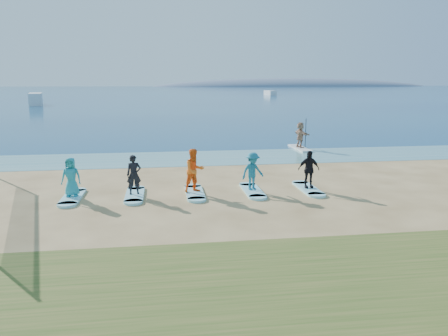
{
  "coord_description": "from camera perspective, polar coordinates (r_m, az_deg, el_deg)",
  "views": [
    {
      "loc": [
        -2.14,
        -14.51,
        4.47
      ],
      "look_at": [
        0.24,
        2.0,
        1.1
      ],
      "focal_mm": 35.0,
      "sensor_mm": 36.0,
      "label": 1
    }
  ],
  "objects": [
    {
      "name": "surfboard_3",
      "position": [
        17.84,
        3.72,
        -2.97
      ],
      "size": [
        0.7,
        2.2,
        0.09
      ],
      "primitive_type": "cube",
      "color": "#9AE6EF",
      "rests_on": "ground"
    },
    {
      "name": "ground",
      "position": [
        15.34,
        0.17,
        -5.53
      ],
      "size": [
        600.0,
        600.0,
        0.0
      ],
      "primitive_type": "plane",
      "color": "tan",
      "rests_on": "ground"
    },
    {
      "name": "island_ridge",
      "position": [
        329.2,
        9.11,
        10.51
      ],
      "size": [
        220.0,
        56.0,
        18.0
      ],
      "primitive_type": "ellipsoid",
      "color": "slate",
      "rests_on": "ground"
    },
    {
      "name": "student_4",
      "position": [
        18.28,
        11.0,
        -0.17
      ],
      "size": [
        0.91,
        0.38,
        1.55
      ],
      "primitive_type": "imported",
      "rotation": [
        0.0,
        0.0,
        -0.0
      ],
      "color": "black",
      "rests_on": "surfboard_4"
    },
    {
      "name": "shallow_water",
      "position": [
        25.5,
        -3.27,
        1.32
      ],
      "size": [
        600.0,
        600.0,
        0.0
      ],
      "primitive_type": "plane",
      "color": "teal",
      "rests_on": "ground"
    },
    {
      "name": "ocean",
      "position": [
        174.58,
        -7.61,
        9.86
      ],
      "size": [
        600.0,
        600.0,
        0.0
      ],
      "primitive_type": "plane",
      "color": "navy",
      "rests_on": "ground"
    },
    {
      "name": "surfboard_0",
      "position": [
        17.81,
        -19.18,
        -3.62
      ],
      "size": [
        0.7,
        2.2,
        0.09
      ],
      "primitive_type": "cube",
      "color": "#9AE6EF",
      "rests_on": "ground"
    },
    {
      "name": "boat_offshore_a",
      "position": [
        87.08,
        -23.32,
        7.56
      ],
      "size": [
        4.02,
        8.83,
        2.16
      ],
      "primitive_type": "cube",
      "rotation": [
        0.0,
        0.0,
        0.23
      ],
      "color": "silver",
      "rests_on": "ground"
    },
    {
      "name": "paddleboard",
      "position": [
        29.2,
        9.89,
        2.57
      ],
      "size": [
        0.78,
        3.02,
        0.12
      ],
      "primitive_type": "cube",
      "rotation": [
        0.0,
        0.0,
        0.03
      ],
      "color": "silver",
      "rests_on": "ground"
    },
    {
      "name": "surfboard_4",
      "position": [
        18.46,
        10.91,
        -2.66
      ],
      "size": [
        0.7,
        2.2,
        0.09
      ],
      "primitive_type": "cube",
      "color": "#9AE6EF",
      "rests_on": "ground"
    },
    {
      "name": "student_2",
      "position": [
        17.31,
        -3.89,
        -0.32
      ],
      "size": [
        1.03,
        0.93,
        1.73
      ],
      "primitive_type": "imported",
      "rotation": [
        0.0,
        0.0,
        0.4
      ],
      "color": "orange",
      "rests_on": "surfboard_2"
    },
    {
      "name": "surfboard_1",
      "position": [
        17.5,
        -11.58,
        -3.46
      ],
      "size": [
        0.7,
        2.2,
        0.09
      ],
      "primitive_type": "cube",
      "color": "#9AE6EF",
      "rests_on": "ground"
    },
    {
      "name": "paddleboarder",
      "position": [
        29.08,
        9.95,
        4.3
      ],
      "size": [
        0.86,
        1.61,
        1.66
      ],
      "primitive_type": "imported",
      "rotation": [
        0.0,
        0.0,
        1.82
      ],
      "color": "tan",
      "rests_on": "paddleboard"
    },
    {
      "name": "boat_offshore_b",
      "position": [
        132.96,
        6.04,
        9.44
      ],
      "size": [
        2.48,
        6.44,
        1.38
      ],
      "primitive_type": "cube",
      "rotation": [
        0.0,
        0.0,
        0.08
      ],
      "color": "silver",
      "rests_on": "ground"
    },
    {
      "name": "surfboard_2",
      "position": [
        17.51,
        -3.85,
        -3.24
      ],
      "size": [
        0.7,
        2.2,
        0.09
      ],
      "primitive_type": "cube",
      "color": "#9AE6EF",
      "rests_on": "ground"
    },
    {
      "name": "student_1",
      "position": [
        17.32,
        -11.69,
        -0.85
      ],
      "size": [
        0.6,
        0.44,
        1.54
      ],
      "primitive_type": "imported",
      "rotation": [
        0.0,
        0.0,
        0.13
      ],
      "color": "black",
      "rests_on": "surfboard_1"
    },
    {
      "name": "student_3",
      "position": [
        17.65,
        3.76,
        -0.42
      ],
      "size": [
        1.13,
        0.9,
        1.53
      ],
      "primitive_type": "imported",
      "rotation": [
        0.0,
        0.0,
        0.38
      ],
      "color": "#1B6D86",
      "rests_on": "surfboard_3"
    },
    {
      "name": "student_0",
      "position": [
        17.63,
        -19.35,
        -1.11
      ],
      "size": [
        0.78,
        0.55,
        1.51
      ],
      "primitive_type": "imported",
      "rotation": [
        0.0,
        0.0,
        -0.1
      ],
      "color": "teal",
      "rests_on": "surfboard_0"
    }
  ]
}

